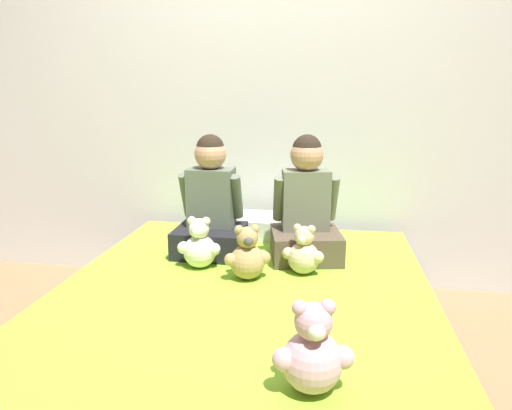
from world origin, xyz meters
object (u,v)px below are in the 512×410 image
at_px(teddy_bear_between_children, 247,256).
at_px(teddy_bear_at_foot_of_bed, 313,353).
at_px(teddy_bear_held_by_left_child, 200,246).
at_px(child_on_left, 211,207).
at_px(pillow_at_headboard, 267,225).
at_px(child_on_right, 306,210).
at_px(teddy_bear_held_by_right_child, 304,253).
at_px(bed, 241,337).

relative_size(teddy_bear_between_children, teddy_bear_at_foot_of_bed, 0.91).
height_order(teddy_bear_held_by_left_child, teddy_bear_between_children, teddy_bear_between_children).
relative_size(child_on_left, teddy_bear_held_by_left_child, 2.45).
height_order(child_on_left, pillow_at_headboard, child_on_left).
height_order(teddy_bear_between_children, pillow_at_headboard, teddy_bear_between_children).
bearing_deg(teddy_bear_at_foot_of_bed, teddy_bear_held_by_left_child, 111.00).
height_order(child_on_left, teddy_bear_at_foot_of_bed, child_on_left).
bearing_deg(teddy_bear_held_by_left_child, child_on_right, 23.88).
relative_size(teddy_bear_held_by_right_child, teddy_bear_between_children, 0.94).
distance_m(bed, teddy_bear_between_children, 0.35).
xyz_separation_m(bed, teddy_bear_between_children, (-0.00, 0.17, 0.30)).
height_order(child_on_right, pillow_at_headboard, child_on_right).
height_order(bed, teddy_bear_at_foot_of_bed, teddy_bear_at_foot_of_bed).
distance_m(child_on_left, pillow_at_headboard, 0.46).
height_order(child_on_right, teddy_bear_between_children, child_on_right).
height_order(teddy_bear_at_foot_of_bed, pillow_at_headboard, teddy_bear_at_foot_of_bed).
bearing_deg(child_on_right, teddy_bear_at_foot_of_bed, -96.72).
xyz_separation_m(child_on_right, teddy_bear_held_by_right_child, (0.00, -0.22, -0.15)).
bearing_deg(teddy_bear_held_by_right_child, child_on_right, 103.45).
xyz_separation_m(bed, child_on_left, (-0.25, 0.49, 0.44)).
height_order(teddy_bear_held_by_left_child, pillow_at_headboard, teddy_bear_held_by_left_child).
xyz_separation_m(child_on_right, pillow_at_headboard, (-0.24, 0.34, -0.19)).
xyz_separation_m(child_on_left, teddy_bear_held_by_right_child, (0.49, -0.22, -0.14)).
bearing_deg(child_on_right, teddy_bear_held_by_left_child, -166.51).
bearing_deg(teddy_bear_held_by_left_child, teddy_bear_at_foot_of_bed, -56.76).
xyz_separation_m(bed, teddy_bear_held_by_left_child, (-0.25, 0.27, 0.30)).
relative_size(teddy_bear_between_children, pillow_at_headboard, 0.55).
bearing_deg(teddy_bear_between_children, bed, -109.17).
relative_size(child_on_left, teddy_bear_between_children, 2.44).
distance_m(child_on_right, teddy_bear_between_children, 0.43).
bearing_deg(pillow_at_headboard, bed, -90.00).
relative_size(bed, teddy_bear_held_by_right_child, 8.51).
bearing_deg(teddy_bear_held_by_right_child, teddy_bear_at_foot_of_bed, -72.83).
bearing_deg(child_on_left, teddy_bear_at_foot_of_bed, -61.64).
height_order(bed, teddy_bear_held_by_left_child, teddy_bear_held_by_left_child).
height_order(child_on_right, teddy_bear_held_by_left_child, child_on_right).
bearing_deg(teddy_bear_between_children, pillow_at_headboard, 70.18).
distance_m(teddy_bear_held_by_left_child, pillow_at_headboard, 0.61).
relative_size(teddy_bear_held_by_left_child, teddy_bear_at_foot_of_bed, 0.91).
height_order(child_on_left, child_on_right, child_on_right).
xyz_separation_m(teddy_bear_held_by_right_child, teddy_bear_at_foot_of_bed, (0.07, -0.85, 0.02)).
distance_m(child_on_left, teddy_bear_held_by_left_child, 0.26).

